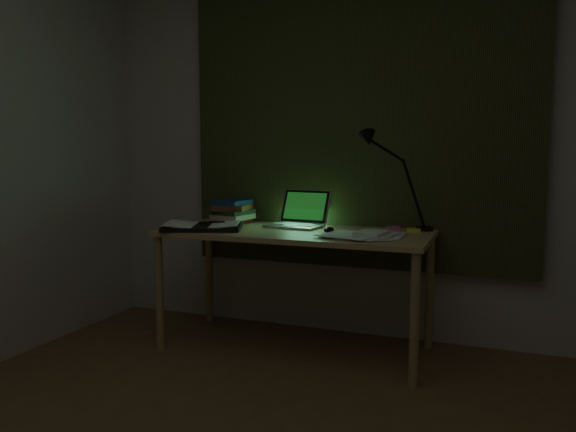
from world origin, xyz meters
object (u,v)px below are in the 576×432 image
object	(u,v)px
desk_lamp	(425,184)
laptop	(294,208)
open_textbook	(203,226)
book_stack	(233,211)
loose_papers	(363,233)
desk	(295,290)

from	to	relation	value
desk_lamp	laptop	bearing A→B (deg)	-174.07
open_textbook	book_stack	size ratio (longest dim) A/B	1.88
laptop	loose_papers	xyz separation A→B (m)	(0.47, -0.17, -0.11)
loose_papers	book_stack	bearing A→B (deg)	167.80
open_textbook	desk_lamp	size ratio (longest dim) A/B	0.82
open_textbook	laptop	bearing A→B (deg)	8.84
desk	open_textbook	size ratio (longest dim) A/B	3.47
laptop	desk_lamp	size ratio (longest dim) A/B	0.66
desk_lamp	loose_papers	bearing A→B (deg)	-138.13
desk	loose_papers	distance (m)	0.56
open_textbook	loose_papers	size ratio (longest dim) A/B	1.29
desk	book_stack	xyz separation A→B (m)	(-0.49, 0.17, 0.44)
desk	loose_papers	size ratio (longest dim) A/B	4.46
book_stack	desk_lamp	xyz separation A→B (m)	(1.20, 0.11, 0.20)
book_stack	loose_papers	size ratio (longest dim) A/B	0.68
book_stack	open_textbook	bearing A→B (deg)	-99.42
laptop	desk_lamp	bearing A→B (deg)	17.71
loose_papers	desk_lamp	xyz separation A→B (m)	(0.29, 0.31, 0.27)
laptop	book_stack	bearing A→B (deg)	-176.52
desk	loose_papers	bearing A→B (deg)	-4.09
desk_lamp	open_textbook	bearing A→B (deg)	-166.07
book_stack	desk_lamp	bearing A→B (deg)	5.22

